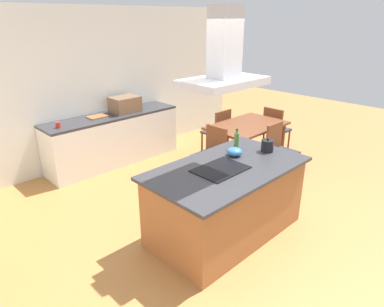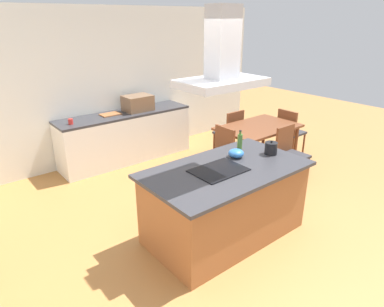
% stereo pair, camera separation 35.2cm
% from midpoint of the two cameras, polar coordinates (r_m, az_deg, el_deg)
% --- Properties ---
extents(ground, '(16.00, 16.00, 0.00)m').
position_cam_midpoint_polar(ground, '(5.39, -8.71, -6.27)').
color(ground, '#AD753D').
extents(wall_back, '(7.20, 0.10, 2.70)m').
position_cam_midpoint_polar(wall_back, '(6.39, -18.85, 10.21)').
color(wall_back, silver).
rests_on(wall_back, ground).
extents(kitchen_island, '(1.94, 1.10, 0.90)m').
position_cam_midpoint_polar(kitchen_island, '(4.17, 3.27, -7.84)').
color(kitchen_island, '#995B33').
rests_on(kitchen_island, ground).
extents(cooktop, '(0.60, 0.44, 0.01)m').
position_cam_midpoint_polar(cooktop, '(3.88, 2.19, -2.67)').
color(cooktop, black).
rests_on(cooktop, kitchen_island).
extents(tea_kettle, '(0.21, 0.16, 0.18)m').
position_cam_midpoint_polar(tea_kettle, '(4.45, 10.26, 1.27)').
color(tea_kettle, black).
rests_on(tea_kettle, kitchen_island).
extents(olive_oil_bottle, '(0.06, 0.06, 0.27)m').
position_cam_midpoint_polar(olive_oil_bottle, '(4.48, 5.19, 2.17)').
color(olive_oil_bottle, '#47722D').
rests_on(olive_oil_bottle, kitchen_island).
extents(mixing_bowl, '(0.19, 0.19, 0.11)m').
position_cam_midpoint_polar(mixing_bowl, '(4.26, 4.75, 0.26)').
color(mixing_bowl, '#2D6BB7').
rests_on(mixing_bowl, kitchen_island).
extents(back_counter, '(2.47, 0.62, 0.90)m').
position_cam_midpoint_polar(back_counter, '(6.41, -14.40, 2.36)').
color(back_counter, silver).
rests_on(back_counter, ground).
extents(countertop_microwave, '(0.50, 0.38, 0.28)m').
position_cam_midpoint_polar(countertop_microwave, '(6.38, -12.69, 7.97)').
color(countertop_microwave, brown).
rests_on(countertop_microwave, back_counter).
extents(coffee_mug_red, '(0.08, 0.08, 0.09)m').
position_cam_midpoint_polar(coffee_mug_red, '(5.80, -23.05, 4.37)').
color(coffee_mug_red, red).
rests_on(coffee_mug_red, back_counter).
extents(cutting_board, '(0.34, 0.24, 0.02)m').
position_cam_midpoint_polar(cutting_board, '(6.21, -16.99, 5.90)').
color(cutting_board, '#995B33').
rests_on(cutting_board, back_counter).
extents(dining_table, '(1.40, 0.90, 0.75)m').
position_cam_midpoint_polar(dining_table, '(6.11, 7.52, 4.05)').
color(dining_table, brown).
rests_on(dining_table, ground).
extents(chair_at_right_end, '(0.42, 0.42, 0.89)m').
position_cam_midpoint_polar(chair_at_right_end, '(6.87, 12.25, 4.37)').
color(chair_at_right_end, '#333338').
rests_on(chair_at_right_end, ground).
extents(chair_facing_island, '(0.42, 0.42, 0.89)m').
position_cam_midpoint_polar(chair_facing_island, '(5.80, 12.57, 1.06)').
color(chair_facing_island, '#333338').
rests_on(chair_facing_island, ground).
extents(chair_at_left_end, '(0.42, 0.42, 0.89)m').
position_cam_midpoint_polar(chair_at_left_end, '(5.51, 1.48, 0.48)').
color(chair_at_left_end, '#333338').
rests_on(chair_at_left_end, ground).
extents(chair_facing_back_wall, '(0.42, 0.42, 0.89)m').
position_cam_midpoint_polar(chair_facing_back_wall, '(6.57, 2.92, 4.04)').
color(chair_facing_back_wall, '#333338').
rests_on(chair_facing_back_wall, ground).
extents(range_hood, '(0.90, 0.55, 0.78)m').
position_cam_midpoint_polar(range_hood, '(3.56, 2.48, 15.13)').
color(range_hood, '#ADADB2').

